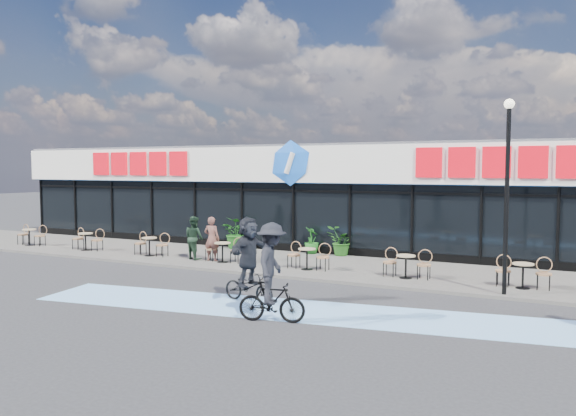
{
  "coord_description": "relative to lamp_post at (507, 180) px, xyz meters",
  "views": [
    {
      "loc": [
        10.08,
        -14.13,
        3.61
      ],
      "look_at": [
        1.45,
        3.5,
        2.2
      ],
      "focal_mm": 35.0,
      "sensor_mm": 36.0,
      "label": 1
    }
  ],
  "objects": [
    {
      "name": "sidewalk",
      "position": [
        -8.72,
        2.2,
        -3.23
      ],
      "size": [
        44.0,
        5.0,
        0.1
      ],
      "primitive_type": "cube",
      "color": "#5C5952",
      "rests_on": "ground"
    },
    {
      "name": "potted_plant_mid",
      "position": [
        -7.78,
        4.45,
        -2.64
      ],
      "size": [
        0.86,
        0.86,
        1.09
      ],
      "primitive_type": "imported",
      "rotation": [
        0.0,
        0.0,
        2.46
      ],
      "color": "#175317",
      "rests_on": "sidewalk"
    },
    {
      "name": "patron_left",
      "position": [
        -10.45,
        1.15,
        -2.34
      ],
      "size": [
        0.65,
        0.47,
        1.68
      ],
      "primitive_type": "imported",
      "rotation": [
        0.0,
        0.0,
        3.26
      ],
      "color": "brown",
      "rests_on": "sidewalk"
    },
    {
      "name": "bistro_set_4",
      "position": [
        -6.47,
        1.14,
        -2.72
      ],
      "size": [
        1.54,
        0.62,
        0.9
      ],
      "color": "tan",
      "rests_on": "sidewalk"
    },
    {
      "name": "ground",
      "position": [
        -8.72,
        -2.3,
        -3.28
      ],
      "size": [
        120.0,
        120.0,
        0.0
      ],
      "primitive_type": "plane",
      "color": "#28282B",
      "rests_on": "ground"
    },
    {
      "name": "patron_right",
      "position": [
        -11.26,
        1.16,
        -2.35
      ],
      "size": [
        0.98,
        0.88,
        1.66
      ],
      "primitive_type": "imported",
      "rotation": [
        0.0,
        0.0,
        2.77
      ],
      "color": "black",
      "rests_on": "sidewalk"
    },
    {
      "name": "building",
      "position": [
        -8.72,
        7.63,
        -0.94
      ],
      "size": [
        30.6,
        6.57,
        4.75
      ],
      "color": "black",
      "rests_on": "ground"
    },
    {
      "name": "bistro_set_3",
      "position": [
        -9.91,
        1.14,
        -2.72
      ],
      "size": [
        1.54,
        0.62,
        0.9
      ],
      "color": "tan",
      "rests_on": "sidewalk"
    },
    {
      "name": "bistro_set_6",
      "position": [
        0.41,
        1.14,
        -2.72
      ],
      "size": [
        1.54,
        0.62,
        0.9
      ],
      "color": "tan",
      "rests_on": "sidewalk"
    },
    {
      "name": "potted_plant_left",
      "position": [
        -11.27,
        4.32,
        -2.49
      ],
      "size": [
        1.47,
        1.35,
        1.37
      ],
      "primitive_type": "imported",
      "rotation": [
        0.0,
        0.0,
        6.02
      ],
      "color": "#1C5718",
      "rests_on": "sidewalk"
    },
    {
      "name": "bistro_set_2",
      "position": [
        -13.35,
        1.14,
        -2.72
      ],
      "size": [
        1.54,
        0.62,
        0.9
      ],
      "color": "tan",
      "rests_on": "sidewalk"
    },
    {
      "name": "bike_lane",
      "position": [
        -4.72,
        -3.8,
        -3.27
      ],
      "size": [
        14.17,
        4.13,
        0.01
      ],
      "primitive_type": "cube",
      "rotation": [
        0.0,
        0.0,
        0.14
      ],
      "color": "#78AEE3",
      "rests_on": "ground"
    },
    {
      "name": "cyclist_c",
      "position": [
        -4.65,
        -5.01,
        -2.16
      ],
      "size": [
        1.66,
        1.35,
        2.34
      ],
      "color": "black",
      "rests_on": "ground"
    },
    {
      "name": "potted_plant_right",
      "position": [
        -6.54,
        4.43,
        -2.59
      ],
      "size": [
        1.4,
        1.37,
        1.17
      ],
      "primitive_type": "imported",
      "rotation": [
        0.0,
        0.0,
        3.81
      ],
      "color": "#1E5117",
      "rests_on": "sidewalk"
    },
    {
      "name": "lamp_post",
      "position": [
        0.0,
        0.0,
        0.0
      ],
      "size": [
        0.28,
        0.28,
        5.38
      ],
      "color": "black",
      "rests_on": "sidewalk"
    },
    {
      "name": "bistro_set_1",
      "position": [
        -16.79,
        1.14,
        -2.72
      ],
      "size": [
        1.54,
        0.62,
        0.9
      ],
      "color": "tan",
      "rests_on": "sidewalk"
    },
    {
      "name": "cyclist_a",
      "position": [
        -6.13,
        -3.54,
        -2.19
      ],
      "size": [
        1.67,
        1.79,
        2.31
      ],
      "color": "black",
      "rests_on": "ground"
    },
    {
      "name": "bistro_set_0",
      "position": [
        -20.24,
        1.14,
        -2.72
      ],
      "size": [
        1.54,
        0.62,
        0.9
      ],
      "color": "tan",
      "rests_on": "sidewalk"
    },
    {
      "name": "bistro_set_5",
      "position": [
        -3.03,
        1.14,
        -2.72
      ],
      "size": [
        1.54,
        0.62,
        0.9
      ],
      "color": "tan",
      "rests_on": "sidewalk"
    }
  ]
}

